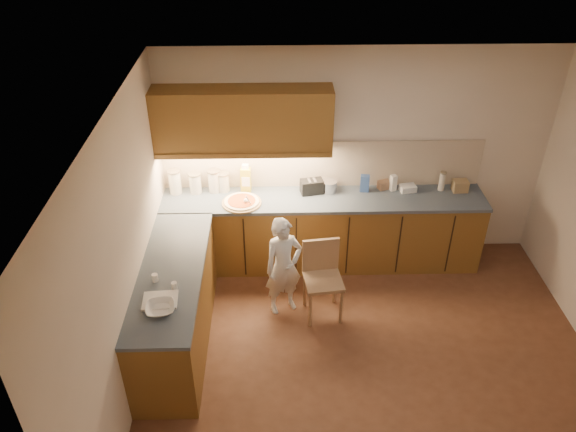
{
  "coord_description": "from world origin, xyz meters",
  "views": [
    {
      "loc": [
        -0.92,
        -3.85,
        4.31
      ],
      "look_at": [
        -0.8,
        1.2,
        1.0
      ],
      "focal_mm": 35.0,
      "sensor_mm": 36.0,
      "label": 1
    }
  ],
  "objects_px": {
    "pizza_on_board": "(242,202)",
    "oil_jug": "(246,179)",
    "child": "(283,266)",
    "toaster": "(312,186)",
    "wooden_chair": "(322,273)"
  },
  "relations": [
    {
      "from": "wooden_chair",
      "to": "toaster",
      "type": "distance_m",
      "value": 1.12
    },
    {
      "from": "oil_jug",
      "to": "toaster",
      "type": "xyz_separation_m",
      "value": [
        0.77,
        -0.06,
        -0.08
      ]
    },
    {
      "from": "pizza_on_board",
      "to": "oil_jug",
      "type": "bearing_deg",
      "value": 81.73
    },
    {
      "from": "toaster",
      "to": "child",
      "type": "bearing_deg",
      "value": -120.48
    },
    {
      "from": "child",
      "to": "toaster",
      "type": "relative_size",
      "value": 4.14
    },
    {
      "from": "child",
      "to": "pizza_on_board",
      "type": "bearing_deg",
      "value": 98.47
    },
    {
      "from": "wooden_chair",
      "to": "toaster",
      "type": "relative_size",
      "value": 3.12
    },
    {
      "from": "child",
      "to": "wooden_chair",
      "type": "xyz_separation_m",
      "value": [
        0.41,
        -0.04,
        -0.07
      ]
    },
    {
      "from": "oil_jug",
      "to": "child",
      "type": "bearing_deg",
      "value": -67.68
    },
    {
      "from": "pizza_on_board",
      "to": "oil_jug",
      "type": "relative_size",
      "value": 1.28
    },
    {
      "from": "oil_jug",
      "to": "toaster",
      "type": "distance_m",
      "value": 0.78
    },
    {
      "from": "pizza_on_board",
      "to": "toaster",
      "type": "bearing_deg",
      "value": 15.45
    },
    {
      "from": "pizza_on_board",
      "to": "wooden_chair",
      "type": "height_order",
      "value": "pizza_on_board"
    },
    {
      "from": "wooden_chair",
      "to": "pizza_on_board",
      "type": "bearing_deg",
      "value": 131.31
    },
    {
      "from": "toaster",
      "to": "wooden_chair",
      "type": "bearing_deg",
      "value": -96.96
    }
  ]
}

